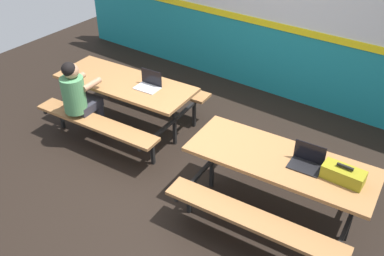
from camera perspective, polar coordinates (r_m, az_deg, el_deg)
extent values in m
cube|color=black|center=(5.46, -0.91, -5.57)|extent=(10.00, 10.00, 0.02)
cube|color=teal|center=(6.96, 11.22, 8.67)|extent=(8.00, 0.12, 1.10)
cube|color=yellow|center=(6.68, 11.54, 13.12)|extent=(8.00, 0.03, 0.10)
cube|color=#9E6B3D|center=(5.92, -8.96, 5.98)|extent=(2.01, 0.90, 0.04)
cube|color=#9E6B3D|center=(5.67, -12.71, 0.72)|extent=(1.88, 0.42, 0.04)
cube|color=#9E6B3D|center=(6.49, -5.21, 6.04)|extent=(1.88, 0.42, 0.04)
cube|color=black|center=(6.59, -14.10, 4.76)|extent=(0.04, 0.04, 0.70)
cube|color=black|center=(6.57, -14.15, 5.06)|extent=(0.16, 1.55, 0.04)
cube|color=black|center=(6.38, -17.01, 1.64)|extent=(0.04, 0.04, 0.41)
cube|color=black|center=(6.97, -11.10, 5.53)|extent=(0.04, 0.04, 0.41)
cube|color=black|center=(5.69, -2.36, 0.77)|extent=(0.04, 0.04, 0.70)
cube|color=black|center=(5.67, -2.37, 1.11)|extent=(0.16, 1.55, 0.04)
cube|color=black|center=(5.44, -5.26, -3.04)|extent=(0.04, 0.04, 0.41)
cube|color=black|center=(6.13, 0.29, 1.88)|extent=(0.04, 0.04, 0.41)
cube|color=#9E6B3D|center=(4.53, 11.72, -4.26)|extent=(2.01, 0.90, 0.04)
cube|color=#9E6B3D|center=(4.27, 8.07, -11.91)|extent=(1.88, 0.42, 0.04)
cube|color=#9E6B3D|center=(5.19, 13.92, -2.98)|extent=(1.88, 0.42, 0.04)
cube|color=black|center=(5.00, 2.69, -4.67)|extent=(0.04, 0.04, 0.70)
cube|color=black|center=(4.97, 2.70, -4.31)|extent=(0.16, 1.55, 0.04)
cube|color=black|center=(4.76, -0.37, -9.32)|extent=(0.04, 0.04, 0.41)
cube|color=black|center=(5.45, 5.26, -2.97)|extent=(0.04, 0.04, 0.41)
cube|color=black|center=(4.66, 20.47, -10.85)|extent=(0.04, 0.04, 0.70)
cube|color=black|center=(4.63, 20.57, -10.49)|extent=(0.16, 1.55, 0.04)
cube|color=black|center=(5.14, 21.53, -8.41)|extent=(0.04, 0.04, 0.41)
cylinder|color=#2D2D38|center=(6.22, -13.27, 1.64)|extent=(0.11, 0.11, 0.45)
cylinder|color=#2D2D38|center=(6.11, -12.03, 1.17)|extent=(0.11, 0.11, 0.45)
cube|color=#2D2D38|center=(5.93, -13.97, 3.03)|extent=(0.33, 0.40, 0.12)
cylinder|color=#4C8C59|center=(5.71, -15.46, 4.31)|extent=(0.30, 0.30, 0.48)
cylinder|color=#A57A5B|center=(5.88, -15.22, 6.31)|extent=(0.10, 0.31, 0.08)
cylinder|color=#A57A5B|center=(5.69, -13.21, 5.68)|extent=(0.10, 0.31, 0.08)
sphere|color=#A57A5B|center=(5.57, -15.83, 7.33)|extent=(0.20, 0.20, 0.20)
sphere|color=black|center=(5.54, -16.11, 7.53)|extent=(0.18, 0.18, 0.18)
cube|color=silver|center=(5.69, -5.98, 5.31)|extent=(0.34, 0.24, 0.01)
cube|color=black|center=(5.71, -5.42, 6.74)|extent=(0.32, 0.03, 0.21)
cube|color=black|center=(4.46, 14.78, -4.99)|extent=(0.34, 0.24, 0.01)
cube|color=black|center=(4.48, 15.42, -3.14)|extent=(0.32, 0.03, 0.21)
cube|color=olive|center=(4.37, 19.49, -5.85)|extent=(0.40, 0.18, 0.14)
cube|color=black|center=(4.32, 19.73, -4.88)|extent=(0.16, 0.02, 0.02)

